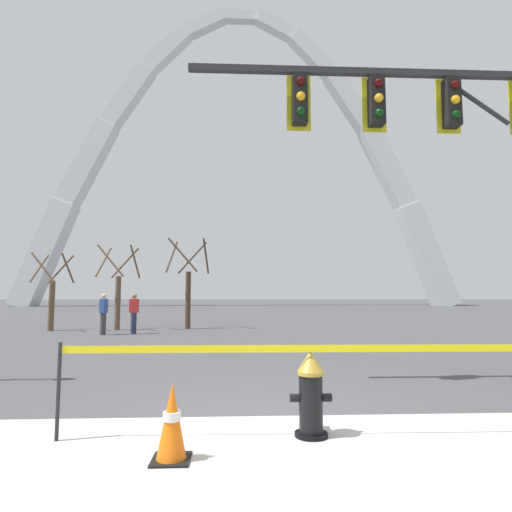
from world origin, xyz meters
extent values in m
plane|color=#474749|center=(0.00, 0.00, 0.00)|extent=(240.00, 240.00, 0.00)
cylinder|color=black|center=(0.51, -0.45, 0.03)|extent=(0.36, 0.36, 0.05)
cylinder|color=black|center=(0.51, -0.45, 0.36)|extent=(0.26, 0.26, 0.62)
cylinder|color=#A8842D|center=(0.51, -0.45, 0.69)|extent=(0.30, 0.30, 0.04)
cone|color=#A8842D|center=(0.51, -0.45, 0.82)|extent=(0.30, 0.30, 0.22)
cylinder|color=black|center=(0.51, -0.45, 0.96)|extent=(0.06, 0.06, 0.06)
cylinder|color=black|center=(0.33, -0.45, 0.42)|extent=(0.10, 0.09, 0.09)
cylinder|color=black|center=(0.69, -0.45, 0.42)|extent=(0.10, 0.09, 0.09)
cylinder|color=black|center=(0.51, -0.25, 0.33)|extent=(0.13, 0.14, 0.13)
cylinder|color=black|center=(0.51, -0.17, 0.33)|extent=(0.15, 0.03, 0.15)
cylinder|color=#232326|center=(-2.22, -0.46, 0.52)|extent=(0.04, 0.04, 1.04)
cube|color=yellow|center=(0.66, -0.51, 0.96)|extent=(5.78, 0.09, 0.08)
cube|color=black|center=(-0.92, -1.04, 0.01)|extent=(0.36, 0.36, 0.03)
cone|color=orange|center=(-0.92, -1.04, 0.38)|extent=(0.28, 0.28, 0.70)
cylinder|color=white|center=(-0.92, -1.04, 0.42)|extent=(0.17, 0.17, 0.08)
cube|color=#232326|center=(2.60, 1.98, 5.60)|extent=(7.60, 0.12, 0.12)
cylinder|color=#232326|center=(4.12, 1.98, 5.05)|extent=(1.11, 0.08, 0.81)
cube|color=black|center=(3.60, 1.98, 5.05)|extent=(0.26, 0.24, 0.90)
cube|color=gold|center=(3.60, 2.12, 5.05)|extent=(0.44, 0.03, 1.04)
sphere|color=#360606|center=(3.60, 1.85, 5.33)|extent=(0.16, 0.16, 0.16)
sphere|color=orange|center=(3.60, 1.85, 5.05)|extent=(0.16, 0.16, 0.16)
sphere|color=black|center=(3.60, 1.85, 4.77)|extent=(0.16, 0.16, 0.16)
cube|color=black|center=(2.20, 1.98, 5.05)|extent=(0.26, 0.24, 0.90)
cube|color=gold|center=(2.20, 2.12, 5.05)|extent=(0.44, 0.03, 1.04)
sphere|color=#360606|center=(2.20, 1.85, 5.33)|extent=(0.16, 0.16, 0.16)
sphere|color=orange|center=(2.20, 1.85, 5.05)|extent=(0.16, 0.16, 0.16)
sphere|color=black|center=(2.20, 1.85, 4.77)|extent=(0.16, 0.16, 0.16)
cube|color=black|center=(0.80, 1.98, 5.05)|extent=(0.26, 0.24, 0.90)
cube|color=gold|center=(0.80, 2.12, 5.05)|extent=(0.44, 0.03, 1.04)
sphere|color=#360606|center=(0.80, 1.85, 5.33)|extent=(0.16, 0.16, 0.16)
sphere|color=orange|center=(0.80, 1.85, 5.05)|extent=(0.16, 0.16, 0.16)
sphere|color=black|center=(0.80, 1.85, 4.77)|extent=(0.16, 0.16, 0.16)
cube|color=silver|center=(-25.68, 50.18, 6.80)|extent=(7.89, 2.91, 14.72)
cube|color=silver|center=(-20.54, 50.18, 19.03)|extent=(7.53, 2.60, 12.08)
cube|color=silver|center=(-15.41, 50.18, 28.55)|extent=(7.13, 2.30, 9.46)
cube|color=silver|center=(-10.27, 50.18, 35.35)|extent=(6.65, 1.99, 6.88)
cube|color=silver|center=(-5.14, 50.18, 39.43)|extent=(6.01, 1.68, 4.25)
cube|color=silver|center=(0.00, 50.18, 40.79)|extent=(5.24, 1.38, 1.38)
cube|color=silver|center=(5.14, 50.18, 39.43)|extent=(6.01, 1.68, 4.25)
cube|color=silver|center=(10.27, 50.18, 35.35)|extent=(6.65, 1.99, 6.88)
cube|color=silver|center=(15.41, 50.18, 28.55)|extent=(7.13, 2.30, 9.46)
cube|color=silver|center=(20.54, 50.18, 19.03)|extent=(7.53, 2.60, 12.08)
cube|color=silver|center=(25.68, 50.18, 6.80)|extent=(7.89, 2.91, 14.72)
cylinder|color=brown|center=(-8.30, 13.17, 1.06)|extent=(0.24, 0.24, 2.11)
cylinder|color=brown|center=(-8.94, 13.30, 2.69)|extent=(0.31, 1.15, 1.28)
cylinder|color=brown|center=(-7.64, 13.11, 2.69)|extent=(0.19, 1.16, 1.28)
cylinder|color=brown|center=(-8.23, 13.83, 2.69)|extent=(1.16, 0.19, 1.28)
cylinder|color=brown|center=(-8.44, 12.53, 2.69)|extent=(1.15, 0.33, 1.28)
cylinder|color=brown|center=(-5.56, 13.42, 1.18)|extent=(0.24, 0.24, 2.36)
cylinder|color=brown|center=(-6.28, 13.56, 3.00)|extent=(0.33, 1.28, 1.42)
cylinder|color=brown|center=(-4.83, 13.34, 3.00)|extent=(0.21, 1.29, 1.42)
cylinder|color=brown|center=(-5.48, 14.15, 3.00)|extent=(1.29, 0.21, 1.42)
cylinder|color=brown|center=(-5.72, 12.70, 3.00)|extent=(1.27, 0.36, 1.42)
cylinder|color=#473323|center=(-2.54, 13.93, 1.30)|extent=(0.24, 0.24, 2.60)
cylinder|color=#473323|center=(-3.34, 14.09, 3.30)|extent=(0.35, 1.40, 1.55)
cylinder|color=#473323|center=(-1.74, 13.85, 3.30)|extent=(0.22, 1.41, 1.55)
cylinder|color=#473323|center=(-2.46, 14.74, 3.30)|extent=(1.41, 0.22, 1.55)
cylinder|color=#473323|center=(-2.72, 13.15, 3.30)|extent=(1.39, 0.38, 1.55)
cylinder|color=#38383D|center=(-5.49, 11.30, 0.42)|extent=(0.22, 0.22, 0.84)
cube|color=#2D4C99|center=(-5.49, 11.30, 1.11)|extent=(0.24, 0.36, 0.54)
sphere|color=beige|center=(-5.49, 11.30, 1.49)|extent=(0.20, 0.20, 0.20)
cylinder|color=#232847|center=(-4.38, 11.54, 0.42)|extent=(0.22, 0.22, 0.84)
cube|color=#B22323|center=(-4.38, 11.54, 1.11)|extent=(0.34, 0.21, 0.54)
sphere|color=#936B4C|center=(-4.38, 11.54, 1.49)|extent=(0.20, 0.20, 0.20)
camera|label=1|loc=(-0.31, -5.10, 1.56)|focal=28.98mm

